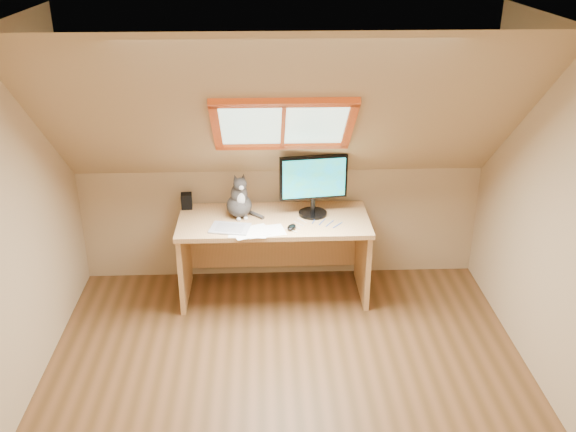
{
  "coord_description": "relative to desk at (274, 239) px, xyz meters",
  "views": [
    {
      "loc": [
        -0.15,
        -3.41,
        2.94
      ],
      "look_at": [
        0.03,
        1.0,
        0.92
      ],
      "focal_mm": 40.0,
      "sensor_mm": 36.0,
      "label": 1
    }
  ],
  "objects": [
    {
      "name": "desk_speaker",
      "position": [
        -0.74,
        0.18,
        0.29
      ],
      "size": [
        0.1,
        0.1,
        0.13
      ],
      "primitive_type": "cube",
      "rotation": [
        0.0,
        0.0,
        0.08
      ],
      "color": "black",
      "rests_on": "desk"
    },
    {
      "name": "papers",
      "position": [
        -0.16,
        -0.33,
        0.22
      ],
      "size": [
        0.35,
        0.3,
        0.01
      ],
      "color": "white",
      "rests_on": "desk"
    },
    {
      "name": "cables",
      "position": [
        0.33,
        -0.19,
        0.23
      ],
      "size": [
        0.51,
        0.26,
        0.01
      ],
      "color": "silver",
      "rests_on": "desk"
    },
    {
      "name": "monitor",
      "position": [
        0.33,
        -0.0,
        0.52
      ],
      "size": [
        0.56,
        0.24,
        0.52
      ],
      "color": "black",
      "rests_on": "desk"
    },
    {
      "name": "ground",
      "position": [
        0.07,
        -1.45,
        -0.5
      ],
      "size": [
        3.5,
        3.5,
        0.0
      ],
      "primitive_type": "plane",
      "color": "brown",
      "rests_on": "ground"
    },
    {
      "name": "cat",
      "position": [
        -0.28,
        0.0,
        0.36
      ],
      "size": [
        0.27,
        0.3,
        0.39
      ],
      "color": "#3A3533",
      "rests_on": "desk"
    },
    {
      "name": "room_shell",
      "position": [
        0.07,
        -1.54,
        0.93
      ],
      "size": [
        3.52,
        3.52,
        2.41
      ],
      "color": "tan",
      "rests_on": "ground"
    },
    {
      "name": "desk",
      "position": [
        0.0,
        0.0,
        0.0
      ],
      "size": [
        1.57,
        0.69,
        0.72
      ],
      "color": "tan",
      "rests_on": "ground"
    },
    {
      "name": "graphics_tablet",
      "position": [
        -0.35,
        -0.25,
        0.23
      ],
      "size": [
        0.34,
        0.27,
        0.01
      ],
      "primitive_type": "cube",
      "rotation": [
        0.0,
        0.0,
        -0.19
      ],
      "color": "#B2B2B7",
      "rests_on": "desk"
    },
    {
      "name": "mouse",
      "position": [
        0.14,
        -0.27,
        0.24
      ],
      "size": [
        0.1,
        0.13,
        0.03
      ],
      "primitive_type": "ellipsoid",
      "rotation": [
        0.0,
        0.0,
        -0.38
      ],
      "color": "black",
      "rests_on": "desk"
    }
  ]
}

